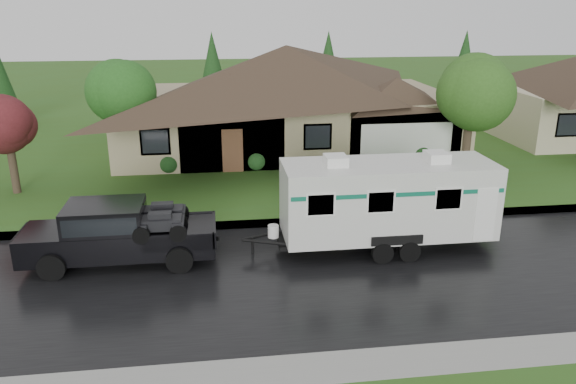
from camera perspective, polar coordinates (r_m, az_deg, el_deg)
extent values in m
plane|color=#33591B|center=(19.06, -0.74, -5.84)|extent=(140.00, 140.00, 0.00)
cube|color=black|center=(17.27, 0.06, -8.54)|extent=(140.00, 8.00, 0.01)
cube|color=gray|center=(21.08, -1.48, -3.15)|extent=(140.00, 0.50, 0.15)
cube|color=#33591B|center=(33.23, -3.85, 4.94)|extent=(140.00, 26.00, 0.15)
cube|color=tan|center=(32.10, -0.19, 7.38)|extent=(18.00, 10.00, 3.00)
pyramid|color=#39291F|center=(31.57, -0.20, 14.70)|extent=(19.44, 10.80, 2.60)
cube|color=tan|center=(30.45, 10.74, 6.15)|extent=(5.76, 4.00, 2.70)
cylinder|color=#382B1E|center=(27.73, -16.10, 4.20)|extent=(0.39, 0.39, 2.38)
sphere|color=#2B6922|center=(27.23, -16.59, 9.52)|extent=(3.29, 3.29, 3.29)
cylinder|color=#382B1E|center=(26.62, -26.06, 1.84)|extent=(0.34, 0.34, 1.85)
sphere|color=maroon|center=(26.18, -26.68, 6.09)|extent=(2.56, 2.56, 2.56)
cylinder|color=#382B1E|center=(27.81, 17.63, 4.15)|extent=(0.39, 0.39, 2.43)
sphere|color=#386C23|center=(27.31, 18.17, 9.57)|extent=(3.36, 3.36, 3.36)
sphere|color=#143814|center=(27.59, -12.01, 2.97)|extent=(1.00, 1.00, 1.00)
sphere|color=#143814|center=(27.57, -3.27, 3.34)|extent=(1.00, 1.00, 1.00)
sphere|color=#143814|center=(28.18, 5.29, 3.63)|extent=(1.00, 1.00, 1.00)
sphere|color=#143814|center=(29.38, 13.33, 3.82)|extent=(1.00, 1.00, 1.00)
cube|color=black|center=(18.63, -16.67, -4.66)|extent=(5.94, 1.98, 0.85)
cube|color=black|center=(19.02, -23.25, -4.08)|extent=(1.58, 1.93, 0.35)
cube|color=black|center=(18.43, -18.11, -2.51)|extent=(2.38, 1.86, 0.89)
cube|color=black|center=(18.41, -18.12, -2.37)|extent=(2.18, 1.90, 0.54)
cube|color=black|center=(18.33, -10.91, -3.90)|extent=(2.18, 1.88, 0.06)
cylinder|color=black|center=(18.32, -22.87, -7.01)|extent=(0.83, 0.32, 0.83)
cylinder|color=black|center=(20.04, -21.51, -4.65)|extent=(0.83, 0.32, 0.83)
cylinder|color=black|center=(17.67, -10.96, -6.76)|extent=(0.83, 0.32, 0.83)
cylinder|color=black|center=(19.44, -10.67, -4.33)|extent=(0.83, 0.32, 0.83)
cube|color=silver|center=(18.85, 10.07, -0.65)|extent=(6.93, 2.38, 2.43)
cube|color=black|center=(19.34, 9.84, -4.47)|extent=(7.33, 1.19, 0.14)
cube|color=#0E6248|center=(18.69, 10.16, 0.89)|extent=(6.80, 2.40, 0.14)
cube|color=white|center=(18.00, 4.88, 3.22)|extent=(0.69, 0.79, 0.32)
cube|color=white|center=(18.99, 14.88, 3.48)|extent=(0.69, 0.79, 0.32)
cylinder|color=black|center=(18.21, 9.56, -6.12)|extent=(0.69, 0.24, 0.69)
cylinder|color=black|center=(20.27, 7.67, -3.40)|extent=(0.69, 0.24, 0.69)
cylinder|color=black|center=(18.48, 12.22, -5.91)|extent=(0.69, 0.24, 0.69)
cylinder|color=black|center=(20.51, 10.08, -3.26)|extent=(0.69, 0.24, 0.69)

